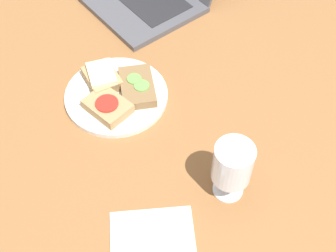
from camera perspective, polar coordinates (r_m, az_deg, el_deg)
wooden_table at (r=103.76cm, az=-2.38°, el=-0.57°), size 140.00×140.00×3.00cm
plate at (r=108.03cm, az=-6.31°, el=3.70°), size 23.60×23.60×1.26cm
sandwich_with_cucumber at (r=107.02cm, az=-3.77°, el=4.81°), size 13.93×12.22×2.63cm
sandwich_with_cheese at (r=109.22cm, az=-8.05°, el=5.91°), size 10.13×8.33×3.52cm
sandwich_with_tomato at (r=103.68cm, az=-7.38°, el=2.42°), size 10.69×8.62×2.83cm
wine_glass at (r=86.95cm, az=7.86°, el=-4.84°), size 7.49×7.49×13.77cm
napkin at (r=88.69cm, az=-1.88°, el=-13.69°), size 18.92×19.82×0.40cm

